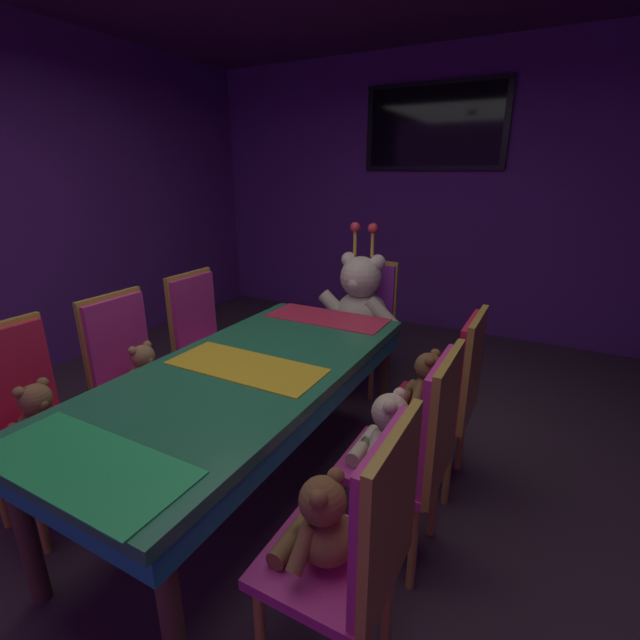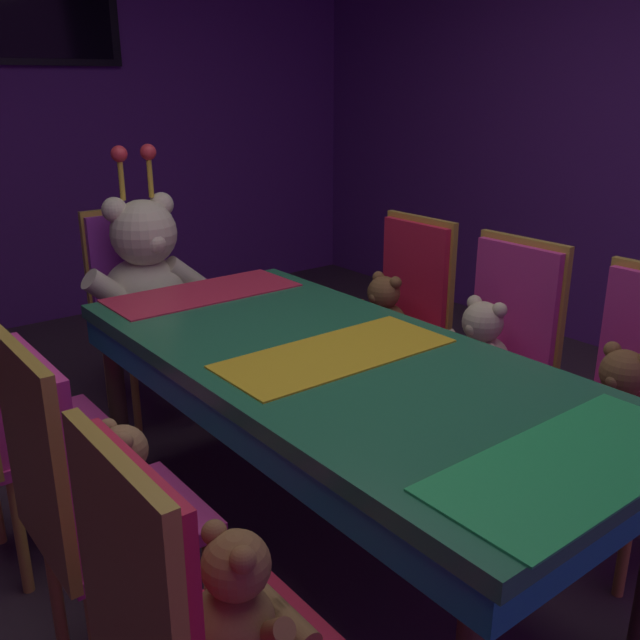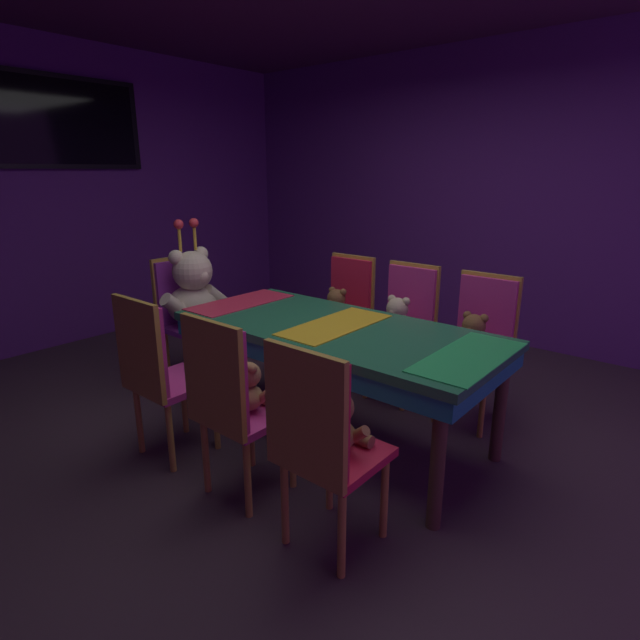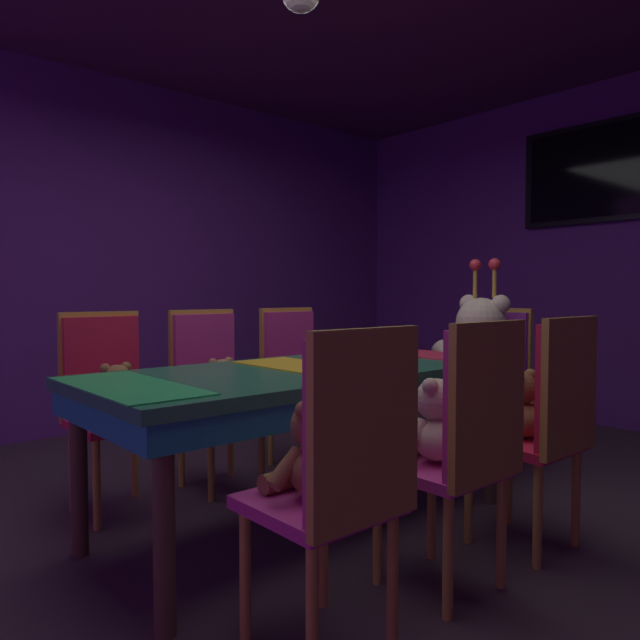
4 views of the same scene
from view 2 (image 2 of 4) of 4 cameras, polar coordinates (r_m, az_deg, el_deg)
name	(u,v)px [view 2 (image 2 of 4)]	position (r m, az deg, el deg)	size (l,w,h in m)	color
ground_plane	(335,551)	(2.58, 1.19, -18.27)	(7.90, 7.90, 0.00)	#3F2D38
wall_back	(13,107)	(4.96, -23.71, 15.55)	(5.20, 0.12, 2.80)	#59267F
banquet_table	(336,380)	(2.25, 1.31, -4.89)	(0.90, 2.02, 0.75)	#26724C
chair_left_0	(174,625)	(1.45, -11.83, -23.11)	(0.42, 0.41, 0.98)	red
teddy_left_0	(240,599)	(1.51, -6.55, -21.64)	(0.23, 0.30, 0.28)	olive
chair_left_1	(72,486)	(1.90, -19.51, -12.64)	(0.42, 0.41, 0.98)	#CC338C
teddy_left_1	(127,476)	(1.95, -15.43, -12.15)	(0.22, 0.28, 0.27)	#9E7247
chair_left_2	(0,402)	(2.44, -24.57, -6.11)	(0.42, 0.41, 0.98)	#CC338C
teddy_right_0	(619,399)	(2.46, 23.14, -5.91)	(0.25, 0.32, 0.30)	brown
chair_right_1	(504,337)	(2.87, 14.74, -1.33)	(0.42, 0.41, 0.98)	#CC338C
teddy_right_1	(480,346)	(2.76, 12.88, -2.04)	(0.26, 0.34, 0.32)	beige
chair_right_2	(406,303)	(3.22, 6.98, 1.38)	(0.42, 0.41, 0.98)	red
teddy_right_2	(382,312)	(3.13, 5.10, 0.69)	(0.24, 0.31, 0.29)	brown
throne_chair	(135,289)	(3.52, -14.83, 2.43)	(0.41, 0.42, 0.98)	purple
king_teddy_bear	(148,271)	(3.34, -13.85, 3.90)	(0.65, 0.50, 0.83)	beige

